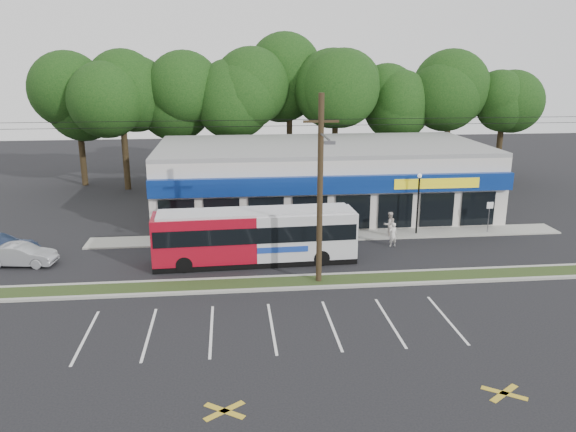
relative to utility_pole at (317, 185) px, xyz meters
The scene contains 15 objects.
ground 6.18m from the utility_pole, 161.89° to the right, with size 120.00×120.00×0.00m, color black.
grass_strip 6.06m from the utility_pole, behind, with size 40.00×1.60×0.12m, color #223315.
curb_south 6.10m from the utility_pole, 164.67° to the right, with size 40.00×0.25×0.14m, color #9E9E93.
curb_north 6.12m from the utility_pole, 161.93° to the left, with size 40.00×0.25×0.14m, color #9E9E93.
sidewalk 9.93m from the utility_pole, 74.97° to the left, with size 32.00×2.20×0.10m, color #9E9E93.
strip_mall 15.47m from the utility_pole, 79.90° to the left, with size 25.00×12.55×5.30m.
utility_pole is the anchor object (origin of this frame).
lamp_post 11.67m from the utility_pole, 43.95° to the left, with size 0.30×0.30×4.25m.
sign_post 15.71m from the utility_pole, 30.15° to the left, with size 0.45×0.10×2.23m.
tree_line 25.28m from the utility_pole, 87.33° to the left, with size 46.76×6.76×11.83m.
metrobus 6.00m from the utility_pole, 130.44° to the left, with size 11.87×2.94×3.17m.
car_dark 9.01m from the utility_pole, 79.37° to the left, with size 1.74×4.33×1.48m, color black.
car_silver 17.84m from the utility_pole, 164.96° to the left, with size 1.37×3.92×1.29m, color #9B9DA2.
pedestrian_a 9.32m from the utility_pole, 43.81° to the left, with size 0.57×0.38×1.57m, color silver.
pedestrian_b 10.75m from the utility_pole, 50.72° to the left, with size 0.85×0.66×1.75m, color beige.
Camera 1 is at (-1.59, -26.77, 11.56)m, focal length 35.00 mm.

